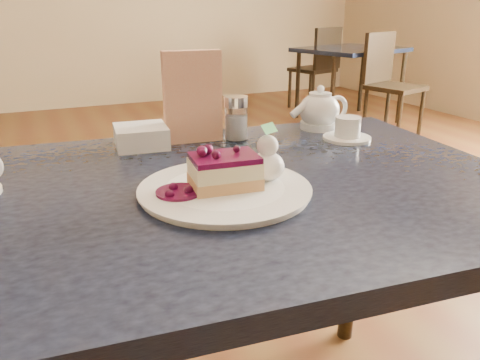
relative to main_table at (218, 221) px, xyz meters
name	(u,v)px	position (x,y,z in m)	size (l,w,h in m)	color
main_table	(218,221)	(0.00, 0.00, 0.00)	(1.34, 0.96, 0.79)	black
dessert_plate	(225,190)	(-0.01, -0.05, 0.09)	(0.32, 0.32, 0.01)	white
cheesecake_slice	(225,172)	(-0.01, -0.05, 0.13)	(0.13, 0.10, 0.06)	#E6B47A
whipped_cream	(267,166)	(0.08, -0.05, 0.12)	(0.07, 0.07, 0.06)	white
berry_sauce	(179,192)	(-0.09, -0.05, 0.10)	(0.08, 0.08, 0.01)	#360A23
tea_set	(324,115)	(0.43, 0.27, 0.13)	(0.18, 0.25, 0.11)	white
menu_card	(193,97)	(0.06, 0.31, 0.20)	(0.15, 0.03, 0.23)	beige
sugar_shaker	(236,118)	(0.16, 0.28, 0.14)	(0.06, 0.06, 0.12)	white
napkin_stack	(141,136)	(-0.08, 0.32, 0.11)	(0.13, 0.13, 0.05)	white
bg_table_far_right	(346,114)	(2.65, 3.11, -0.64)	(1.15, 1.77, 1.18)	black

